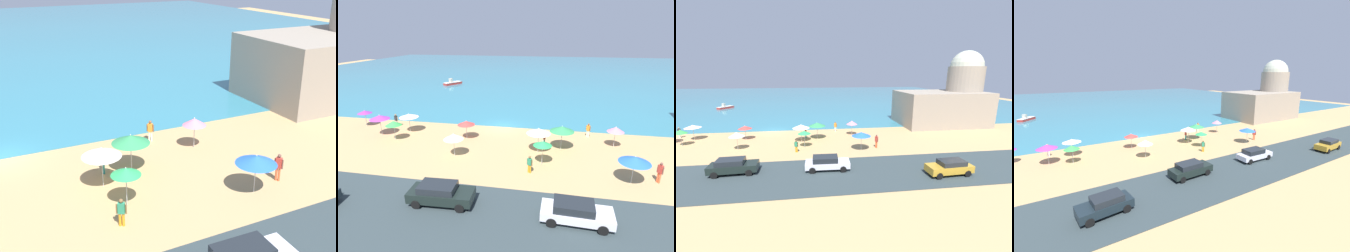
{
  "view_description": "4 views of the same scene",
  "coord_description": "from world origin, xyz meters",
  "views": [
    {
      "loc": [
        -1.36,
        -28.65,
        12.65
      ],
      "look_at": [
        11.76,
        -2.02,
        1.14
      ],
      "focal_mm": 45.0,
      "sensor_mm": 36.0,
      "label": 1
    },
    {
      "loc": [
        6.3,
        -31.17,
        11.39
      ],
      "look_at": [
        1.4,
        -4.75,
        1.87
      ],
      "focal_mm": 28.0,
      "sensor_mm": 36.0,
      "label": 2
    },
    {
      "loc": [
        6.98,
        -38.28,
        9.76
      ],
      "look_at": [
        11.55,
        -4.46,
        1.59
      ],
      "focal_mm": 24.0,
      "sensor_mm": 36.0,
      "label": 3
    },
    {
      "loc": [
        -12.93,
        -34.51,
        10.36
      ],
      "look_at": [
        7.63,
        -0.65,
        1.17
      ],
      "focal_mm": 24.0,
      "sensor_mm": 36.0,
      "label": 4
    }
  ],
  "objects": [
    {
      "name": "harbor_fortress",
      "position": [
        32.72,
        1.58,
        4.66
      ],
      "size": [
        15.57,
        10.3,
        13.71
      ],
      "color": "gray",
      "rests_on": "ground_plane"
    },
    {
      "name": "beach_umbrella_3",
      "position": [
        -11.02,
        -6.43,
        1.97
      ],
      "size": [
        1.76,
        1.76,
        2.29
      ],
      "color": "#B2B2B7",
      "rests_on": "ground_plane"
    },
    {
      "name": "parked_car_3",
      "position": [
        -1.06,
        -16.6,
        0.86
      ],
      "size": [
        4.6,
        2.07,
        1.51
      ],
      "color": "black",
      "rests_on": "coastal_road"
    },
    {
      "name": "beach_umbrella_6",
      "position": [
        12.85,
        -11.31,
        2.1
      ],
      "size": [
        2.44,
        2.44,
        2.42
      ],
      "color": "#B2B2B7",
      "rests_on": "ground_plane"
    },
    {
      "name": "coastal_road",
      "position": [
        0.0,
        -18.0,
        0.03
      ],
      "size": [
        80.0,
        8.0,
        0.06
      ],
      "primitive_type": "cube",
      "color": "#303C3F",
      "rests_on": "ground_plane"
    },
    {
      "name": "beach_umbrella_0",
      "position": [
        -10.74,
        -3.7,
        2.04
      ],
      "size": [
        2.27,
        2.27,
        2.31
      ],
      "color": "#B2B2B7",
      "rests_on": "ground_plane"
    },
    {
      "name": "bather_4",
      "position": [
        5.62,
        -5.1,
        0.94
      ],
      "size": [
        0.25,
        0.57,
        1.68
      ],
      "color": "teal",
      "rests_on": "ground_plane"
    },
    {
      "name": "parked_car_0",
      "position": [
        8.11,
        -16.9,
        0.82
      ],
      "size": [
        4.53,
        1.96,
        1.42
      ],
      "color": "silver",
      "rests_on": "coastal_road"
    },
    {
      "name": "skiff_nearshore",
      "position": [
        -17.25,
        26.81,
        0.43
      ],
      "size": [
        3.54,
        4.55,
        1.47
      ],
      "color": "red",
      "rests_on": "sea"
    },
    {
      "name": "beach_umbrella_1",
      "position": [
        -3.21,
        -4.56,
        1.87
      ],
      "size": [
        1.95,
        1.95,
        2.16
      ],
      "color": "#B2B2B7",
      "rests_on": "ground_plane"
    },
    {
      "name": "bather_1",
      "position": [
        4.63,
        -11.11,
        0.89
      ],
      "size": [
        0.51,
        0.37,
        1.59
      ],
      "color": "orange",
      "rests_on": "ground_plane"
    },
    {
      "name": "bather_3",
      "position": [
        15.01,
        -10.81,
        1.02
      ],
      "size": [
        0.37,
        0.5,
        1.81
      ],
      "color": "#EE5F35",
      "rests_on": "ground_plane"
    },
    {
      "name": "bather_0",
      "position": [
        10.46,
        -1.62,
        0.93
      ],
      "size": [
        0.47,
        0.4,
        1.67
      ],
      "color": "#F3F7CC",
      "rests_on": "ground_plane"
    },
    {
      "name": "ground_plane",
      "position": [
        0.0,
        0.0,
        0.0
      ],
      "size": [
        160.0,
        160.0,
        0.0
      ],
      "primitive_type": "plane",
      "color": "tan"
    },
    {
      "name": "beach_umbrella_5",
      "position": [
        -2.93,
        -9.14,
        2.03
      ],
      "size": [
        1.91,
        1.91,
        2.37
      ],
      "color": "#B2B2B7",
      "rests_on": "ground_plane"
    },
    {
      "name": "parked_car_2",
      "position": [
        19.83,
        -19.62,
        0.84
      ],
      "size": [
        4.42,
        1.95,
        1.47
      ],
      "color": "#B88B28",
      "rests_on": "coastal_road"
    },
    {
      "name": "beach_umbrella_2",
      "position": [
        -13.5,
        -5.31,
        2.19
      ],
      "size": [
        2.28,
        2.28,
        2.5
      ],
      "color": "#B2B2B7",
      "rests_on": "ground_plane"
    },
    {
      "name": "beach_umbrella_8",
      "position": [
        5.06,
        -6.74,
        2.27
      ],
      "size": [
        2.4,
        2.4,
        2.6
      ],
      "color": "#B2B2B7",
      "rests_on": "ground_plane"
    },
    {
      "name": "bather_2",
      "position": [
        -13.45,
        -2.29,
        0.94
      ],
      "size": [
        0.55,
        0.31,
        1.68
      ],
      "color": "silver",
      "rests_on": "ground_plane"
    },
    {
      "name": "sea",
      "position": [
        0.0,
        55.0,
        0.03
      ],
      "size": [
        150.0,
        110.0,
        0.05
      ],
      "primitive_type": "cube",
      "color": "teal",
      "rests_on": "ground_plane"
    },
    {
      "name": "beach_umbrella_4",
      "position": [
        5.6,
        -9.33,
        2.07
      ],
      "size": [
        1.7,
        1.7,
        2.34
      ],
      "color": "#B2B2B7",
      "rests_on": "ground_plane"
    },
    {
      "name": "beach_umbrella_7",
      "position": [
        7.36,
        -5.57,
        2.23
      ],
      "size": [
        2.48,
        2.48,
        2.57
      ],
      "color": "#B2B2B7",
      "rests_on": "ground_plane"
    },
    {
      "name": "beach_umbrella_10",
      "position": [
        12.86,
        -4.09,
        2.0
      ],
      "size": [
        1.74,
        1.74,
        2.33
      ],
      "color": "#B2B2B7",
      "rests_on": "ground_plane"
    },
    {
      "name": "parked_car_1",
      "position": [
        -10.03,
        -18.65,
        0.83
      ],
      "size": [
        4.2,
        2.26,
        1.46
      ],
      "color": "black",
      "rests_on": "coastal_road"
    }
  ]
}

